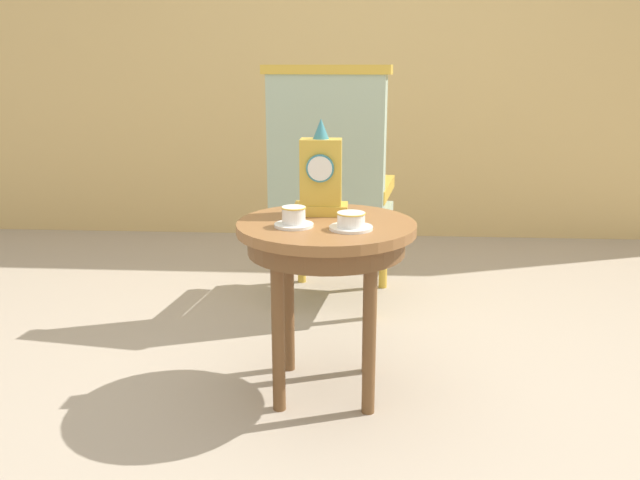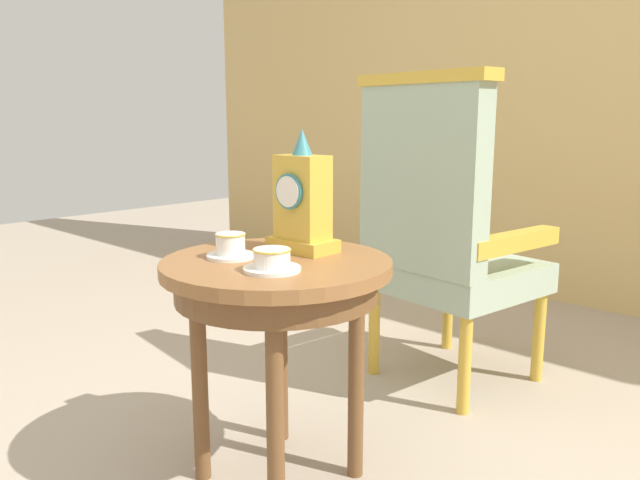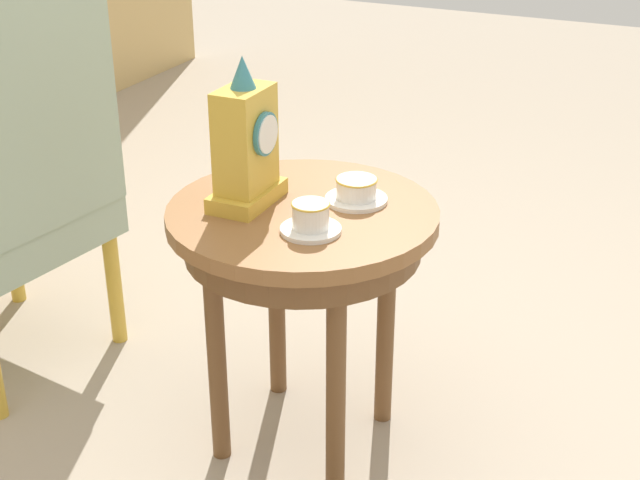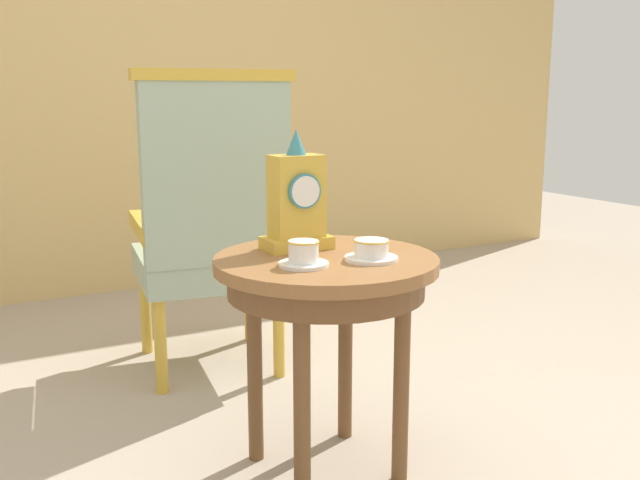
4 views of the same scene
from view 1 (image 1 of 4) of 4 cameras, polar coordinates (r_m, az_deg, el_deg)
ground_plane at (r=2.40m, az=1.47°, el=-13.00°), size 10.00×10.00×0.00m
wall_back at (r=4.37m, az=2.85°, el=18.67°), size 6.00×0.10×2.80m
side_table at (r=2.19m, az=0.57°, el=-0.51°), size 0.61×0.61×0.62m
teacup_left at (r=2.10m, az=-2.34°, el=1.99°), size 0.13×0.13×0.07m
teacup_right at (r=2.07m, az=2.77°, el=1.64°), size 0.14×0.14×0.06m
mantel_clock at (r=2.26m, az=0.09°, el=5.67°), size 0.19×0.11×0.34m
armchair at (r=3.00m, az=0.97°, el=4.78°), size 0.61×0.60×1.14m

